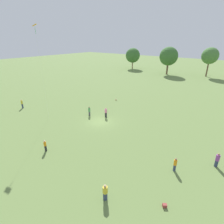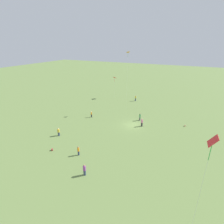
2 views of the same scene
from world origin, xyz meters
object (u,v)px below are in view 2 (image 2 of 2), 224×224
(kite_1, at_px, (128,57))
(picnic_bag_0, at_px, (185,126))
(person_0, at_px, (136,98))
(picnic_bag_1, at_px, (52,150))
(person_1, at_px, (140,117))
(kite_0, at_px, (209,156))
(person_6, at_px, (84,170))
(person_5, at_px, (142,123))
(person_3, at_px, (91,114))
(person_4, at_px, (59,132))
(kite_3, at_px, (115,78))
(person_2, at_px, (78,151))

(kite_1, relative_size, picnic_bag_0, 37.59)
(person_0, distance_m, picnic_bag_1, 33.19)
(person_1, bearing_deg, picnic_bag_0, -71.68)
(person_0, relative_size, kite_1, 0.12)
(person_1, distance_m, kite_0, 32.93)
(person_1, relative_size, person_6, 1.00)
(person_6, bearing_deg, person_5, -136.65)
(person_0, height_order, person_3, person_0)
(person_0, distance_m, person_4, 29.09)
(person_1, xyz_separation_m, kite_1, (-5.00, -5.49, 13.31))
(kite_1, xyz_separation_m, kite_3, (-9.74, -8.19, -7.52))
(person_0, bearing_deg, picnic_bag_1, -158.75)
(person_2, distance_m, picnic_bag_1, 5.16)
(person_3, xyz_separation_m, kite_0, (25.07, 23.68, 11.27))
(person_4, bearing_deg, person_0, -86.41)
(picnic_bag_1, bearing_deg, person_4, -151.31)
(kite_0, bearing_deg, person_1, -116.08)
(person_1, distance_m, kite_3, 20.93)
(person_3, xyz_separation_m, kite_3, (-18.20, -2.05, 5.87))
(person_2, relative_size, picnic_bag_0, 4.03)
(person_2, bearing_deg, person_5, 154.01)
(person_4, bearing_deg, person_3, -78.03)
(person_4, relative_size, picnic_bag_1, 3.75)
(person_0, xyz_separation_m, kite_0, (42.45, 17.85, 11.13))
(person_0, distance_m, person_1, 15.08)
(person_1, xyz_separation_m, picnic_bag_1, (18.99, -10.09, -0.73))
(person_0, relative_size, kite_0, 0.14)
(kite_3, distance_m, picnic_bag_1, 34.54)
(person_6, bearing_deg, picnic_bag_1, -54.83)
(person_2, bearing_deg, picnic_bag_1, -82.45)
(kite_0, relative_size, kite_1, 0.85)
(person_5, height_order, picnic_bag_1, person_5)
(person_2, distance_m, kite_0, 22.99)
(picnic_bag_0, bearing_deg, kite_3, -119.39)
(picnic_bag_0, bearing_deg, kite_1, -103.34)
(kite_1, height_order, picnic_bag_1, kite_1)
(kite_3, height_order, picnic_bag_1, kite_3)
(person_2, height_order, person_4, person_4)
(person_4, bearing_deg, kite_3, -70.77)
(person_1, xyz_separation_m, person_2, (18.05, -5.06, -0.05))
(person_3, bearing_deg, person_1, -9.46)
(person_4, height_order, picnic_bag_0, person_4)
(person_2, relative_size, person_5, 0.90)
(person_4, bearing_deg, person_6, 164.21)
(person_5, relative_size, picnic_bag_1, 4.11)
(person_1, distance_m, person_3, 12.14)
(person_3, distance_m, picnic_bag_0, 22.37)
(person_5, bearing_deg, person_2, -167.28)
(person_0, xyz_separation_m, person_5, (16.82, 7.18, -0.03))
(person_5, distance_m, picnic_bag_1, 19.77)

